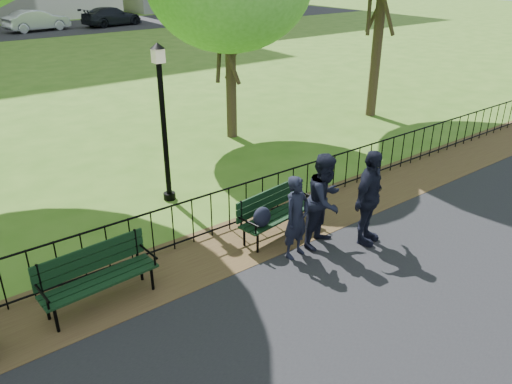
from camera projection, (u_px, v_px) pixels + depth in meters
ground at (342, 257)px, 8.73m from camera, size 120.00×120.00×0.00m
dirt_strip at (286, 224)px, 9.80m from camera, size 60.00×1.60×0.01m
iron_fence at (270, 193)px, 9.96m from camera, size 24.06×0.06×1.00m
park_bench_main at (270, 211)px, 9.08m from camera, size 1.73×0.75×0.95m
park_bench_left_a at (96, 270)px, 7.37m from camera, size 1.76×0.63×0.98m
lamppost at (163, 119)px, 10.08m from camera, size 0.30×0.30×3.30m
person_left at (296, 217)px, 8.47m from camera, size 0.59×0.44×1.49m
person_mid at (325, 200)px, 8.79m from camera, size 0.93×0.66×1.73m
person_right at (369, 198)px, 8.83m from camera, size 1.12×0.74×1.77m
sedan_silver at (37, 20)px, 35.62m from camera, size 4.64×2.25×1.47m
sedan_dark at (112, 16)px, 38.49m from camera, size 5.08×2.90×1.39m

